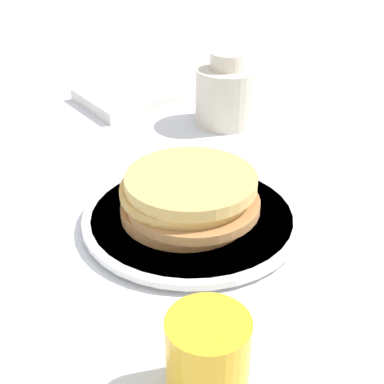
# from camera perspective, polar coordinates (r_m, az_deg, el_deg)

# --- Properties ---
(ground_plane) EXTENTS (4.00, 4.00, 0.00)m
(ground_plane) POSITION_cam_1_polar(r_m,az_deg,el_deg) (0.61, 0.86, -2.62)
(ground_plane) COLOR white
(plate) EXTENTS (0.24, 0.24, 0.01)m
(plate) POSITION_cam_1_polar(r_m,az_deg,el_deg) (0.59, 0.00, -2.74)
(plate) COLOR white
(plate) RESTS_ON ground_plane
(pancake_stack) EXTENTS (0.15, 0.16, 0.05)m
(pancake_stack) POSITION_cam_1_polar(r_m,az_deg,el_deg) (0.58, -0.44, -0.41)
(pancake_stack) COLOR #B77F45
(pancake_stack) RESTS_ON plate
(juice_glass) EXTENTS (0.06, 0.06, 0.07)m
(juice_glass) POSITION_cam_1_polar(r_m,az_deg,el_deg) (0.40, 1.68, -17.36)
(juice_glass) COLOR yellow
(juice_glass) RESTS_ON ground_plane
(cream_jug) EXTENTS (0.10, 0.10, 0.11)m
(cream_jug) POSITION_cam_1_polar(r_m,az_deg,el_deg) (0.83, 3.72, 10.45)
(cream_jug) COLOR beige
(cream_jug) RESTS_ON ground_plane
(napkin) EXTENTS (0.18, 0.18, 0.02)m
(napkin) POSITION_cam_1_polar(r_m,az_deg,el_deg) (0.93, -6.96, 9.96)
(napkin) COLOR white
(napkin) RESTS_ON ground_plane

